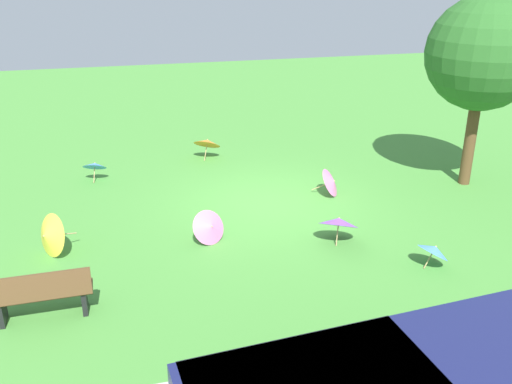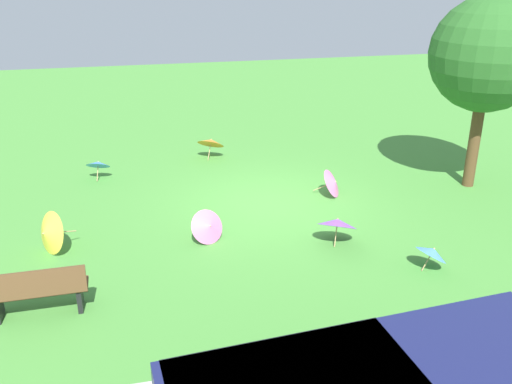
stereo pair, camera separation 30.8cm
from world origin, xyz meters
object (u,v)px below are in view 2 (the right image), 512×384
Objects in this scene: parasol_pink_0 at (334,183)px; parasol_pink_3 at (209,226)px; parasol_orange_0 at (211,142)px; parasol_purple_0 at (337,223)px; parasol_blue_0 at (432,252)px; parasol_blue_1 at (98,164)px; park_bench at (37,291)px; parasol_yellow_0 at (48,233)px; shade_tree at (488,55)px.

parasol_pink_3 is (3.37, 1.75, 0.00)m from parasol_pink_0.
parasol_orange_0 is 0.93× the size of parasol_purple_0.
parasol_blue_1 is (6.30, -6.30, 0.06)m from parasol_blue_0.
park_bench is 1.84× the size of parasol_pink_0.
parasol_yellow_0 reaches higher than parasol_orange_0.
parasol_pink_3 is at bearing -27.01° from parasol_blue_0.
park_bench reaches higher than parasol_pink_0.
parasol_yellow_0 is 7.49m from parasol_blue_0.
shade_tree reaches higher than parasol_blue_1.
parasol_purple_0 reaches higher than parasol_pink_0.
shade_tree is 4.95× the size of parasol_yellow_0.
parasol_pink_3 reaches higher than parasol_blue_0.
parasol_yellow_0 reaches higher than parasol_blue_0.
parasol_blue_0 is (3.08, 3.66, -2.99)m from shade_tree.
park_bench reaches higher than parasol_yellow_0.
parasol_blue_0 is at bearing 152.99° from parasol_pink_3.
park_bench reaches higher than parasol_pink_3.
parasol_orange_0 is 1.40× the size of parasol_blue_1.
park_bench is at bearing 13.39° from parasol_purple_0.
shade_tree is 4.20× the size of parasol_purple_0.
park_bench is at bearing 32.34° from parasol_pink_3.
parasol_orange_0 is (-3.96, -7.27, 0.02)m from park_bench.
parasol_blue_0 is at bearing 49.89° from shade_tree.
shade_tree is (-10.15, -3.60, 2.88)m from park_bench.
shade_tree is 10.72m from parasol_yellow_0.
parasol_pink_0 is 1.16× the size of parasol_blue_1.
parasol_purple_0 is 1.29× the size of parasol_pink_3.
parasol_blue_1 is (9.38, -2.65, -2.93)m from shade_tree.
parasol_orange_0 is at bearing -66.99° from parasol_blue_0.
parasol_yellow_0 is 1.26× the size of parasol_blue_0.
parasol_pink_0 is at bearing -166.92° from parasol_yellow_0.
shade_tree reaches higher than parasol_blue_0.
parasol_orange_0 is 6.16m from parasol_purple_0.
park_bench is 1.68× the size of parasol_yellow_0.
shade_tree is 5.64m from parasol_blue_0.
parasol_pink_0 is at bearing -108.45° from parasol_purple_0.
parasol_blue_1 is at bearing 17.68° from parasol_orange_0.
parasol_blue_1 reaches higher than parasol_blue_0.
shade_tree is 4.74m from parasol_pink_0.
shade_tree is at bearing 178.30° from parasol_pink_0.
parasol_yellow_0 is 0.85× the size of parasol_purple_0.
parasol_yellow_0 is 0.91× the size of parasol_orange_0.
parasol_yellow_0 is 3.19m from parasol_pink_3.
shade_tree reaches higher than parasol_pink_0.
shade_tree is at bearing 164.25° from parasol_blue_1.
parasol_orange_0 is at bearing -54.69° from parasol_pink_0.
parasol_pink_3 is (-2.33, 4.28, -0.06)m from parasol_blue_1.
park_bench reaches higher than parasol_orange_0.
parasol_purple_0 is (-1.73, 5.91, -0.03)m from parasol_orange_0.
park_bench is at bearing 19.55° from shade_tree.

